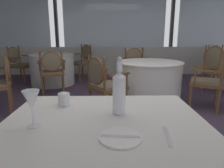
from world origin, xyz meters
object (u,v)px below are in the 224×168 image
(wine_glass, at_px, (31,101))
(dining_chair_0_0, at_px, (135,64))
(dining_chair_3_0, at_px, (83,59))
(dining_chair_0_2, at_px, (212,76))
(dining_chair_3_2, at_px, (52,69))
(dining_chair_3_1, at_px, (18,62))
(dining_chair_1_0, at_px, (216,66))
(water_tumbler, at_px, (64,99))
(side_plate, at_px, (120,137))
(dining_chair_0_1, at_px, (103,81))
(water_bottle, at_px, (119,91))
(dining_chair_1_2, at_px, (217,59))

(wine_glass, xyz_separation_m, dining_chair_0_0, (0.99, 3.56, -0.33))
(wine_glass, bearing_deg, dining_chair_3_0, 93.95)
(dining_chair_0_2, distance_m, dining_chair_3_2, 2.94)
(wine_glass, bearing_deg, dining_chair_3_2, 103.83)
(wine_glass, relative_size, dining_chair_3_1, 0.20)
(dining_chair_3_2, bearing_deg, dining_chair_1_0, -105.32)
(water_tumbler, bearing_deg, side_plate, -52.51)
(water_tumbler, distance_m, dining_chair_1_0, 3.72)
(dining_chair_1_0, bearing_deg, dining_chair_0_2, -153.13)
(wine_glass, bearing_deg, dining_chair_0_1, 81.20)
(water_bottle, distance_m, dining_chair_0_1, 1.82)
(water_bottle, xyz_separation_m, dining_chair_3_0, (-0.77, 4.52, -0.32))
(wine_glass, relative_size, dining_chair_1_2, 0.20)
(dining_chair_0_1, bearing_deg, water_bottle, -122.21)
(dining_chair_1_2, relative_size, dining_chair_3_0, 0.97)
(dining_chair_0_1, xyz_separation_m, dining_chair_1_2, (3.18, 2.78, 0.02))
(water_bottle, xyz_separation_m, dining_chair_0_1, (-0.14, 1.78, -0.35))
(dining_chair_0_0, relative_size, dining_chair_0_2, 0.96)
(dining_chair_1_2, relative_size, dining_chair_3_1, 1.00)
(dining_chair_0_2, bearing_deg, dining_chair_3_1, -4.44)
(dining_chair_0_1, bearing_deg, dining_chair_1_2, 4.37)
(side_plate, relative_size, water_tumbler, 2.37)
(dining_chair_0_0, distance_m, dining_chair_1_2, 2.76)
(dining_chair_3_1, bearing_deg, dining_chair_3_0, 30.04)
(side_plate, height_order, dining_chair_3_0, dining_chair_3_0)
(dining_chair_0_0, height_order, dining_chair_3_1, dining_chair_3_1)
(side_plate, height_order, dining_chair_0_2, dining_chair_0_2)
(side_plate, xyz_separation_m, dining_chair_1_0, (2.15, 3.20, -0.17))
(water_tumbler, relative_size, dining_chair_0_0, 0.09)
(water_bottle, relative_size, dining_chair_3_2, 0.37)
(dining_chair_3_1, bearing_deg, wine_glass, -50.56)
(water_bottle, relative_size, water_tumbler, 4.09)
(dining_chair_0_1, xyz_separation_m, dining_chair_1_0, (2.29, 1.11, 0.05))
(dining_chair_0_1, relative_size, dining_chair_1_2, 0.98)
(dining_chair_1_0, distance_m, dining_chair_3_2, 3.34)
(dining_chair_1_2, bearing_deg, side_plate, -33.99)
(dining_chair_0_1, xyz_separation_m, dining_chair_0_2, (1.74, 0.20, 0.03))
(dining_chair_3_1, bearing_deg, dining_chair_3_2, -29.90)
(dining_chair_1_0, bearing_deg, dining_chair_0_1, 173.89)
(dining_chair_0_0, bearing_deg, dining_chair_0_2, 30.14)
(dining_chair_0_0, relative_size, dining_chair_3_2, 1.03)
(water_bottle, xyz_separation_m, dining_chair_1_0, (2.14, 2.89, -0.30))
(dining_chair_1_0, height_order, dining_chair_3_1, dining_chair_1_0)
(water_tumbler, height_order, dining_chair_3_0, dining_chair_3_0)
(side_plate, distance_m, dining_chair_0_0, 3.74)
(dining_chair_3_0, bearing_deg, water_bottle, 54.54)
(dining_chair_1_2, bearing_deg, dining_chair_0_1, -50.81)
(water_bottle, xyz_separation_m, dining_chair_0_2, (1.60, 1.99, -0.32))
(dining_chair_0_2, bearing_deg, dining_chair_1_2, -96.04)
(side_plate, distance_m, dining_chair_3_1, 4.99)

